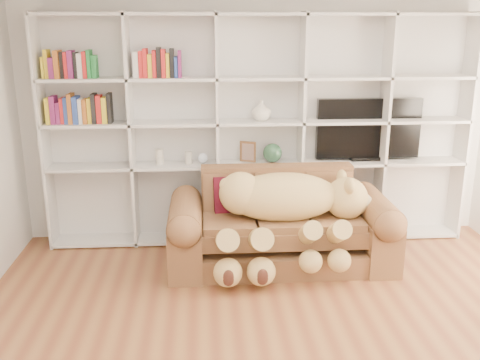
{
  "coord_description": "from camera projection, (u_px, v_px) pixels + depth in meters",
  "views": [
    {
      "loc": [
        -0.59,
        -3.16,
        2.3
      ],
      "look_at": [
        -0.25,
        1.63,
        0.87
      ],
      "focal_mm": 40.0,
      "sensor_mm": 36.0,
      "label": 1
    }
  ],
  "objects": [
    {
      "name": "shelf_vase",
      "position": [
        261.0,
        110.0,
        5.52
      ],
      "size": [
        0.25,
        0.25,
        0.21
      ],
      "primitive_type": "imported",
      "rotation": [
        0.0,
        0.0,
        -0.28
      ],
      "color": "silver",
      "rests_on": "bookshelf"
    },
    {
      "name": "bookshelf",
      "position": [
        236.0,
        121.0,
        5.59
      ],
      "size": [
        4.43,
        0.35,
        2.4
      ],
      "color": "silver",
      "rests_on": "floor"
    },
    {
      "name": "wall_back",
      "position": [
        258.0,
        114.0,
        5.72
      ],
      "size": [
        5.0,
        0.02,
        2.7
      ],
      "primitive_type": "cube",
      "color": "silver",
      "rests_on": "floor"
    },
    {
      "name": "teddy_bear",
      "position": [
        286.0,
        209.0,
        4.98
      ],
      "size": [
        1.56,
        0.87,
        0.9
      ],
      "rotation": [
        0.0,
        0.0,
        -0.02
      ],
      "color": "tan",
      "rests_on": "sofa"
    },
    {
      "name": "picture_frame",
      "position": [
        248.0,
        152.0,
        5.63
      ],
      "size": [
        0.17,
        0.1,
        0.22
      ],
      "primitive_type": "cube",
      "rotation": [
        0.0,
        0.0,
        -0.43
      ],
      "color": "brown",
      "rests_on": "bookshelf"
    },
    {
      "name": "figurine_tall",
      "position": [
        160.0,
        157.0,
        5.58
      ],
      "size": [
        0.08,
        0.08,
        0.16
      ],
      "primitive_type": "cylinder",
      "rotation": [
        0.0,
        0.0,
        -0.01
      ],
      "color": "beige",
      "rests_on": "bookshelf"
    },
    {
      "name": "green_vase",
      "position": [
        272.0,
        153.0,
        5.65
      ],
      "size": [
        0.2,
        0.2,
        0.2
      ],
      "primitive_type": "sphere",
      "color": "#2A5137",
      "rests_on": "bookshelf"
    },
    {
      "name": "tv",
      "position": [
        368.0,
        130.0,
        5.71
      ],
      "size": [
        1.12,
        0.18,
        0.66
      ],
      "color": "black",
      "rests_on": "bookshelf"
    },
    {
      "name": "sofa",
      "position": [
        280.0,
        230.0,
        5.24
      ],
      "size": [
        2.16,
        0.93,
        0.91
      ],
      "color": "brown",
      "rests_on": "floor"
    },
    {
      "name": "throw_pillow",
      "position": [
        233.0,
        196.0,
        5.26
      ],
      "size": [
        0.4,
        0.25,
        0.4
      ],
      "primitive_type": "cube",
      "rotation": [
        -0.24,
        0.0,
        0.1
      ],
      "color": "#520E17",
      "rests_on": "sofa"
    },
    {
      "name": "snow_globe",
      "position": [
        203.0,
        158.0,
        5.62
      ],
      "size": [
        0.11,
        0.11,
        0.11
      ],
      "primitive_type": "sphere",
      "color": "white",
      "rests_on": "bookshelf"
    },
    {
      "name": "figurine_short",
      "position": [
        189.0,
        158.0,
        5.6
      ],
      "size": [
        0.09,
        0.09,
        0.13
      ],
      "primitive_type": "cylinder",
      "rotation": [
        0.0,
        0.0,
        -0.25
      ],
      "color": "beige",
      "rests_on": "bookshelf"
    }
  ]
}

